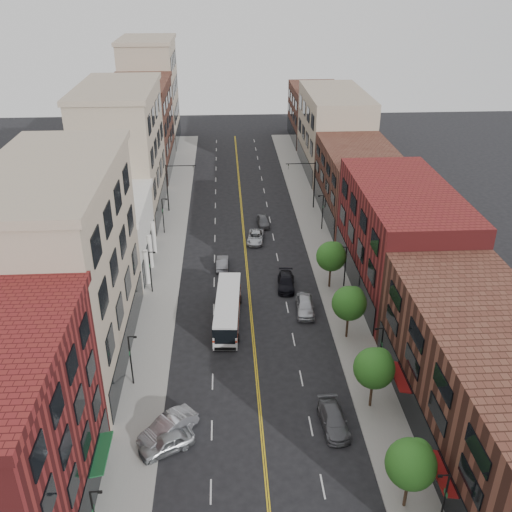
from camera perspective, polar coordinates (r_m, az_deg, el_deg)
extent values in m
plane|color=black|center=(46.54, 0.72, -18.54)|extent=(220.00, 220.00, 0.00)
cube|color=gray|center=(75.56, -8.70, 0.71)|extent=(4.00, 110.00, 0.15)
cube|color=gray|center=(76.20, 6.43, 1.09)|extent=(4.00, 110.00, 0.15)
cube|color=tan|center=(53.55, -18.70, -1.41)|extent=(10.00, 22.00, 18.00)
cube|color=silver|center=(71.38, -14.77, 1.94)|extent=(10.00, 14.00, 8.00)
cube|color=tan|center=(85.28, -13.19, 9.86)|extent=(10.00, 20.00, 18.00)
cube|color=#552D22|center=(104.72, -11.45, 12.34)|extent=(10.00, 20.00, 15.00)
cube|color=tan|center=(121.59, -10.51, 15.64)|extent=(10.00, 16.00, 20.00)
cube|color=#552D22|center=(47.22, 22.31, -12.11)|extent=(10.00, 26.00, 10.00)
cube|color=maroon|center=(65.63, 14.25, 1.66)|extent=(10.00, 22.00, 12.00)
cube|color=#552D22|center=(84.70, 10.25, 7.17)|extent=(10.00, 20.00, 10.00)
cube|color=tan|center=(103.73, 7.79, 12.19)|extent=(10.00, 22.00, 14.00)
cube|color=#552D22|center=(123.20, 6.05, 13.94)|extent=(10.00, 18.00, 11.00)
cylinder|color=black|center=(43.05, 14.77, -21.88)|extent=(0.22, 0.22, 2.50)
sphere|color=#1E621C|center=(41.13, 15.22, -19.44)|extent=(3.40, 3.40, 3.40)
sphere|color=#1E621C|center=(41.18, 15.84, -18.46)|extent=(2.04, 2.04, 2.04)
cylinder|color=black|center=(49.82, 11.44, -13.34)|extent=(0.22, 0.22, 2.50)
sphere|color=#1E621C|center=(48.17, 11.73, -10.94)|extent=(3.40, 3.40, 3.40)
sphere|color=#1E621C|center=(48.29, 12.25, -10.12)|extent=(2.04, 2.04, 2.04)
cylinder|color=black|center=(57.54, 9.10, -6.93)|extent=(0.22, 0.22, 2.50)
sphere|color=#1E621C|center=(56.12, 9.30, -4.69)|extent=(3.40, 3.40, 3.40)
sphere|color=#1E621C|center=(56.30, 9.75, -4.01)|extent=(2.04, 2.04, 2.04)
cylinder|color=black|center=(65.88, 7.39, -2.08)|extent=(0.22, 0.22, 2.50)
sphere|color=#1E621C|center=(64.64, 7.52, -0.03)|extent=(3.40, 3.40, 3.40)
sphere|color=#1E621C|center=(64.85, 7.92, 0.54)|extent=(2.04, 2.04, 2.04)
cylinder|color=black|center=(38.17, -15.74, -21.74)|extent=(0.70, 0.10, 0.10)
cube|color=black|center=(38.15, -15.34, -21.81)|extent=(0.28, 0.14, 0.14)
cube|color=#19592D|center=(39.44, -15.97, -23.25)|extent=(0.04, 0.55, 0.35)
cylinder|color=black|center=(51.46, -12.41, -10.17)|extent=(0.14, 0.14, 5.00)
cylinder|color=black|center=(49.95, -12.29, -7.89)|extent=(0.70, 0.10, 0.10)
cube|color=black|center=(49.94, -12.00, -7.93)|extent=(0.28, 0.14, 0.14)
cube|color=#19592D|center=(50.93, -12.51, -9.37)|extent=(0.04, 0.55, 0.35)
cylinder|color=black|center=(64.79, -10.50, -1.60)|extent=(0.14, 0.14, 5.00)
cylinder|color=black|center=(63.60, -10.37, 0.38)|extent=(0.70, 0.10, 0.10)
cube|color=black|center=(63.59, -10.15, 0.35)|extent=(0.28, 0.14, 0.14)
cube|color=#19592D|center=(64.37, -10.57, -0.90)|extent=(0.04, 0.55, 0.35)
cylinder|color=black|center=(79.12, -9.27, 3.97)|extent=(0.14, 0.14, 5.00)
cylinder|color=black|center=(78.15, -9.15, 5.66)|extent=(0.70, 0.10, 0.10)
cube|color=black|center=(78.14, -8.97, 5.63)|extent=(0.28, 0.14, 0.14)
cube|color=#19592D|center=(78.78, -9.32, 4.57)|extent=(0.04, 0.55, 0.35)
cylinder|color=black|center=(41.43, 18.26, -22.41)|extent=(0.14, 0.14, 5.00)
cylinder|color=black|center=(39.50, 18.30, -20.11)|extent=(0.70, 0.10, 0.10)
cube|color=black|center=(39.45, 17.93, -20.21)|extent=(0.28, 0.14, 0.14)
cube|color=#19592D|center=(40.76, 18.45, -21.58)|extent=(0.04, 0.55, 0.35)
cylinder|color=black|center=(52.48, 12.35, -9.34)|extent=(0.14, 0.14, 5.00)
cylinder|color=black|center=(50.97, 12.25, -7.10)|extent=(0.70, 0.10, 0.10)
cube|color=black|center=(50.94, 11.97, -7.16)|extent=(0.28, 0.14, 0.14)
cube|color=#19592D|center=(51.96, 12.45, -8.54)|extent=(0.04, 0.55, 0.35)
cylinder|color=black|center=(65.61, 8.91, -1.08)|extent=(0.14, 0.14, 5.00)
cylinder|color=black|center=(64.41, 8.76, 0.87)|extent=(0.70, 0.10, 0.10)
cube|color=black|center=(64.38, 8.54, 0.83)|extent=(0.28, 0.14, 0.14)
cube|color=#19592D|center=(65.19, 8.97, -0.38)|extent=(0.04, 0.55, 0.35)
cylinder|color=black|center=(79.79, 6.67, 4.35)|extent=(0.14, 0.14, 5.00)
cylinder|color=black|center=(78.81, 6.52, 6.02)|extent=(0.70, 0.10, 0.10)
cube|color=black|center=(78.78, 6.33, 5.98)|extent=(0.28, 0.14, 0.14)
cube|color=#19592D|center=(79.45, 6.71, 4.94)|extent=(0.04, 0.55, 0.35)
cylinder|color=black|center=(86.12, -8.86, 6.73)|extent=(0.18, 0.18, 7.20)
cylinder|color=black|center=(84.82, -7.53, 8.94)|extent=(4.40, 0.12, 0.12)
imported|color=black|center=(84.83, -6.29, 8.72)|extent=(0.15, 0.18, 0.90)
cylinder|color=black|center=(86.74, 5.86, 7.06)|extent=(0.18, 0.18, 7.20)
cylinder|color=black|center=(85.32, 4.49, 9.20)|extent=(4.40, 0.12, 0.12)
imported|color=black|center=(85.23, 3.26, 8.93)|extent=(0.15, 0.18, 0.90)
cube|color=silver|center=(59.37, -2.85, -5.30)|extent=(3.03, 10.99, 2.62)
cube|color=black|center=(59.03, -2.86, -4.78)|extent=(3.06, 11.02, 0.95)
cube|color=#A1220B|center=(59.51, -2.84, -5.52)|extent=(3.06, 11.02, 0.20)
cube|color=black|center=(54.72, -3.14, -8.16)|extent=(1.99, 0.18, 1.45)
cylinder|color=black|center=(57.04, -4.22, -8.14)|extent=(0.31, 0.88, 0.87)
cylinder|color=black|center=(56.90, -1.79, -8.16)|extent=(0.31, 0.88, 0.87)
cylinder|color=black|center=(63.07, -3.75, -4.34)|extent=(0.31, 0.88, 0.87)
cylinder|color=black|center=(62.95, -1.57, -4.35)|extent=(0.31, 0.88, 0.87)
imported|color=#9DA0A4|center=(46.27, -8.94, -18.01)|extent=(4.65, 3.54, 1.48)
imported|color=#A8AAB0|center=(47.34, -8.78, -16.57)|extent=(4.84, 4.72, 1.65)
imported|color=#56575C|center=(48.02, 7.77, -15.93)|extent=(2.27, 4.94, 1.40)
imported|color=#B1B3B9|center=(61.35, 4.94, -4.96)|extent=(2.25, 4.87, 1.62)
imported|color=#535358|center=(70.02, -3.39, -0.71)|extent=(1.48, 4.05, 1.33)
imported|color=black|center=(65.79, 3.01, -2.63)|extent=(2.31, 4.87, 1.37)
imported|color=silver|center=(76.62, -0.04, 1.90)|extent=(2.75, 4.88, 1.29)
imported|color=#56575C|center=(81.44, 0.73, 3.52)|extent=(1.87, 4.12, 1.37)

